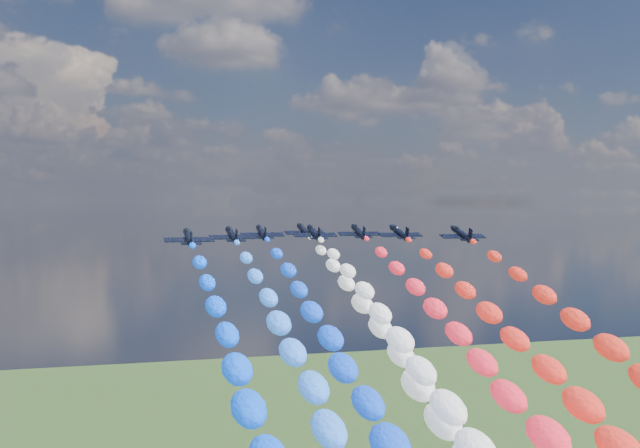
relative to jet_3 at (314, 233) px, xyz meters
name	(u,v)px	position (x,y,z in m)	size (l,w,h in m)	color
jet_0	(189,237)	(-28.48, -14.85, 0.00)	(9.18, 12.31, 2.71)	black
jet_1	(232,235)	(-18.68, -5.74, 0.00)	(9.18, 12.31, 2.71)	black
trail_1	(320,423)	(-18.68, -68.54, -21.66)	(5.72, 121.19, 46.51)	#2B72FF
jet_2	(262,233)	(-10.32, 4.86, 0.00)	(9.18, 12.31, 2.71)	black
trail_2	(356,400)	(-10.32, -57.94, -21.66)	(5.72, 121.19, 46.51)	blue
jet_3	(314,233)	(0.00, 0.00, 0.00)	(9.18, 12.31, 2.71)	black
trail_3	(436,403)	(0.00, -62.80, -21.66)	(5.72, 121.19, 46.51)	silver
jet_4	(304,231)	(1.40, 13.40, 0.00)	(9.18, 12.31, 2.71)	black
trail_4	(409,382)	(1.40, -49.40, -21.66)	(5.72, 121.19, 46.51)	white
jet_5	(359,232)	(11.12, 3.26, 0.00)	(9.18, 12.31, 2.71)	black
trail_5	(496,392)	(11.12, -59.54, -21.66)	(5.72, 121.19, 46.51)	#F52036
jet_6	(400,233)	(17.78, -4.21, 0.00)	(9.18, 12.31, 2.71)	black
trail_6	(564,401)	(17.78, -67.01, -21.66)	(5.72, 121.19, 46.51)	red
jet_7	(462,234)	(27.12, -14.99, 0.00)	(9.18, 12.31, 2.71)	black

